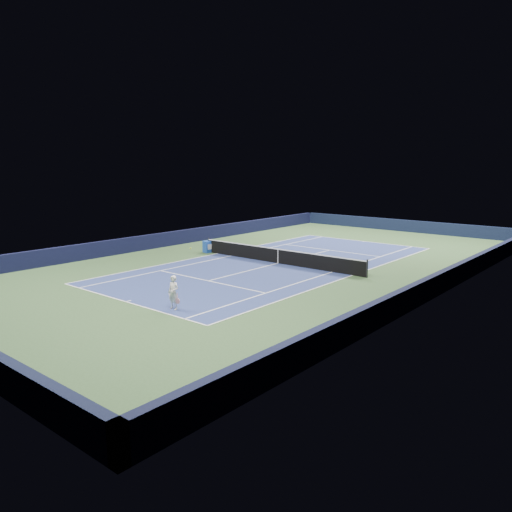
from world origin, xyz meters
The scene contains 19 objects.
ground centered at (0.00, 0.00, 0.00)m, with size 40.00×40.00×0.00m, color #2F4B29.
wall_far centered at (0.00, 19.82, 0.55)m, with size 22.00×0.35×1.10m, color black.
wall_right centered at (10.82, 0.00, 0.55)m, with size 0.35×40.00×1.10m, color black.
wall_left centered at (-10.82, 0.00, 0.55)m, with size 0.35×40.00×1.10m, color black.
court_surface centered at (0.00, 0.00, 0.00)m, with size 10.97×23.77×0.01m, color navy.
baseline_far centered at (0.00, 11.88, 0.01)m, with size 10.97×0.08×0.00m, color white.
baseline_near centered at (0.00, -11.88, 0.01)m, with size 10.97×0.08×0.00m, color white.
sideline_doubles_right centered at (5.49, 0.00, 0.01)m, with size 0.08×23.77×0.00m, color white.
sideline_doubles_left centered at (-5.49, 0.00, 0.01)m, with size 0.08×23.77×0.00m, color white.
sideline_singles_right centered at (4.12, 0.00, 0.01)m, with size 0.08×23.77×0.00m, color white.
sideline_singles_left centered at (-4.12, 0.00, 0.01)m, with size 0.08×23.77×0.00m, color white.
service_line_far centered at (0.00, 6.40, 0.01)m, with size 8.23×0.08×0.00m, color white.
service_line_near centered at (0.00, -6.40, 0.01)m, with size 8.23×0.08×0.00m, color white.
center_service_line centered at (0.00, 0.00, 0.01)m, with size 0.08×12.80×0.00m, color white.
center_mark_far centered at (0.00, 11.73, 0.01)m, with size 0.08×0.30×0.00m, color white.
center_mark_near centered at (0.00, -11.73, 0.01)m, with size 0.08×0.30×0.00m, color white.
tennis_net centered at (0.00, 0.00, 0.50)m, with size 12.90×0.10×1.07m.
sponsor_cube centered at (-6.40, -0.16, 0.43)m, with size 0.62×0.56×0.86m.
tennis_player centered at (2.71, -11.24, 0.78)m, with size 0.76×1.25×2.69m.
Camera 1 is at (19.35, -25.43, 6.52)m, focal length 35.00 mm.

